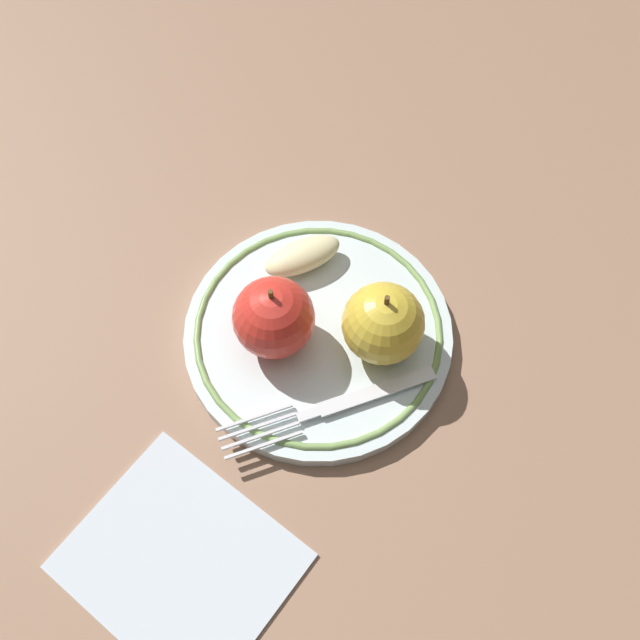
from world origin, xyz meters
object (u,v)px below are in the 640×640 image
plate (320,336)px  apple_second_whole (274,318)px  apple_red_whole (383,324)px  apple_slice_front (303,256)px  napkin_folded (180,561)px  fork (336,405)px

plate → apple_second_whole: bearing=137.3°
apple_red_whole → apple_slice_front: apple_red_whole is taller
apple_second_whole → napkin_folded: apple_second_whole is taller
apple_slice_front → napkin_folded: 0.27m
apple_red_whole → apple_second_whole: same height
plate → apple_red_whole: bearing=-62.1°
apple_slice_front → plate: bearing=-103.1°
apple_slice_front → napkin_folded: apple_slice_front is taller
fork → apple_red_whole: bearing=-143.3°
fork → napkin_folded: fork is taller
plate → napkin_folded: (-0.21, -0.04, -0.01)m
plate → apple_second_whole: size_ratio=3.04×
plate → fork: size_ratio=1.38×
plate → apple_slice_front: size_ratio=3.23×
plate → napkin_folded: plate is taller
apple_slice_front → napkin_folded: (-0.25, -0.09, -0.03)m
apple_slice_front → fork: apple_slice_front is taller
plate → apple_second_whole: apple_second_whole is taller
fork → apple_slice_front: bearing=-98.2°
apple_slice_front → fork: (-0.09, -0.11, -0.01)m
plate → apple_slice_front: (0.04, 0.06, 0.02)m
plate → napkin_folded: 0.21m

